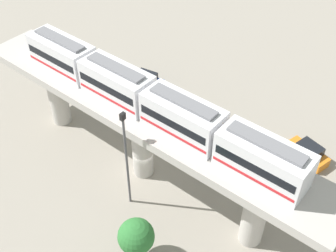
% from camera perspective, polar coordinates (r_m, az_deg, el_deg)
% --- Properties ---
extents(ground_plane, '(120.00, 120.00, 0.00)m').
position_cam_1_polar(ground_plane, '(41.08, -3.24, -6.00)').
color(ground_plane, gray).
extents(viaduct, '(5.20, 35.80, 7.62)m').
position_cam_1_polar(viaduct, '(36.87, -3.60, 0.20)').
color(viaduct, '#B7B2AA').
rests_on(viaduct, ground).
extents(train, '(2.64, 27.45, 3.24)m').
position_cam_1_polar(train, '(34.31, -2.64, 3.52)').
color(train, silver).
rests_on(train, viaduct).
extents(parked_car_orange, '(2.77, 4.51, 1.76)m').
position_cam_1_polar(parked_car_orange, '(43.77, 18.02, -3.41)').
color(parked_car_orange, orange).
rests_on(parked_car_orange, ground).
extents(parked_car_blue, '(2.50, 4.45, 1.76)m').
position_cam_1_polar(parked_car_blue, '(50.75, -3.00, 6.07)').
color(parked_car_blue, '#284CB7').
rests_on(parked_car_blue, ground).
extents(parked_car_yellow, '(2.63, 4.48, 1.76)m').
position_cam_1_polar(parked_car_yellow, '(45.23, 0.63, 0.89)').
color(parked_car_yellow, yellow).
rests_on(parked_car_yellow, ground).
extents(tree_near_viaduct, '(2.83, 2.83, 4.24)m').
position_cam_1_polar(tree_near_viaduct, '(33.30, -4.26, -14.43)').
color(tree_near_viaduct, brown).
rests_on(tree_near_viaduct, ground).
extents(signal_post, '(0.44, 0.28, 10.22)m').
position_cam_1_polar(signal_post, '(34.63, -5.55, -4.11)').
color(signal_post, '#4C4C51').
rests_on(signal_post, ground).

